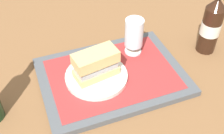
{
  "coord_description": "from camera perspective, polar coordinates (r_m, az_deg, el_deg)",
  "views": [
    {
      "loc": [
        -0.23,
        -0.6,
        0.64
      ],
      "look_at": [
        0.0,
        0.0,
        0.05
      ],
      "focal_mm": 45.97,
      "sensor_mm": 36.0,
      "label": 1
    }
  ],
  "objects": [
    {
      "name": "ground_plane",
      "position": [
        0.9,
        0.0,
        -2.33
      ],
      "size": [
        3.0,
        3.0,
        0.0
      ],
      "primitive_type": "plane",
      "color": "brown"
    },
    {
      "name": "sandwich",
      "position": [
        0.84,
        -3.03,
        0.66
      ],
      "size": [
        0.14,
        0.08,
        0.08
      ],
      "rotation": [
        0.0,
        0.0,
        0.17
      ],
      "color": "tan",
      "rests_on": "plate"
    },
    {
      "name": "plate",
      "position": [
        0.87,
        -3.1,
        -1.86
      ],
      "size": [
        0.19,
        0.19,
        0.01
      ],
      "primitive_type": "cylinder",
      "color": "silver",
      "rests_on": "placemat"
    },
    {
      "name": "placemat",
      "position": [
        0.89,
        0.0,
        -1.39
      ],
      "size": [
        0.38,
        0.27,
        0.0
      ],
      "primitive_type": "cube",
      "color": "#9E2D2D",
      "rests_on": "tray"
    },
    {
      "name": "beer_bottle",
      "position": [
        1.0,
        19.18,
        7.98
      ],
      "size": [
        0.07,
        0.07,
        0.27
      ],
      "color": "black",
      "rests_on": "ground_plane"
    },
    {
      "name": "beer_glass",
      "position": [
        0.93,
        4.38,
        6.33
      ],
      "size": [
        0.06,
        0.06,
        0.12
      ],
      "color": "silver",
      "rests_on": "placemat"
    },
    {
      "name": "tray",
      "position": [
        0.9,
        0.0,
        -1.88
      ],
      "size": [
        0.44,
        0.32,
        0.02
      ],
      "primitive_type": "cube",
      "color": "#4C5156",
      "rests_on": "ground_plane"
    }
  ]
}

